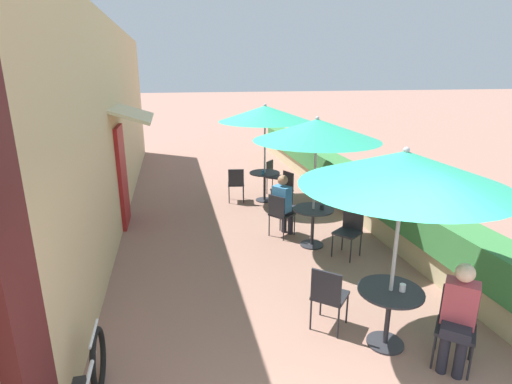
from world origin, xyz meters
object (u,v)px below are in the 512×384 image
cafe_chair_far_right (236,182)px  cafe_chair_near_right (328,294)px  patio_table_near (389,306)px  cafe_chair_mid_right (280,212)px  cafe_chair_near_left (457,321)px  patio_umbrella_mid (317,130)px  patio_table_mid (313,219)px  coffee_cup_near (403,288)px  patio_umbrella_far (265,114)px  cafe_chair_far_back (284,187)px  coffee_cup_far (263,172)px  seated_patron_mid_right (283,203)px  patio_table_far (265,180)px  seated_patron_near_left (459,313)px  coffee_cup_mid (322,207)px  cafe_chair_far_left (273,174)px  patio_umbrella_near (404,169)px  cafe_chair_mid_left (350,228)px

cafe_chair_far_right → cafe_chair_near_right: bearing=-78.6°
patio_table_near → cafe_chair_mid_right: cafe_chair_mid_right is taller
cafe_chair_near_left → patio_umbrella_mid: size_ratio=0.36×
patio_table_mid → cafe_chair_mid_right: bearing=133.2°
coffee_cup_near → patio_umbrella_far: patio_umbrella_far is taller
cafe_chair_near_left → patio_umbrella_mid: (-0.50, 3.31, 1.67)m
cafe_chair_far_right → patio_umbrella_mid: bearing=-62.8°
cafe_chair_far_back → coffee_cup_far: cafe_chair_far_back is taller
cafe_chair_near_right → patio_umbrella_mid: bearing=115.8°
seated_patron_mid_right → cafe_chair_far_right: bearing=157.1°
cafe_chair_near_left → cafe_chair_mid_right: 3.96m
patio_table_far → cafe_chair_far_right: (-0.72, 0.03, -0.01)m
cafe_chair_mid_right → cafe_chair_far_back: (0.57, 1.67, 0.00)m
coffee_cup_near → cafe_chair_mid_right: (-0.52, 3.47, -0.26)m
cafe_chair_near_right → cafe_chair_mid_right: size_ratio=1.00×
cafe_chair_near_left → cafe_chair_mid_right: bearing=-34.3°
seated_patron_near_left → patio_table_far: seated_patron_near_left is taller
patio_table_mid → coffee_cup_mid: bearing=-27.0°
cafe_chair_near_right → cafe_chair_far_left: (0.81, 5.93, 0.00)m
patio_umbrella_near → coffee_cup_mid: bearing=85.4°
patio_umbrella_near → cafe_chair_near_left: patio_umbrella_near is taller
cafe_chair_mid_right → seated_patron_mid_right: size_ratio=0.70×
patio_table_mid → patio_umbrella_far: bearing=95.3°
patio_table_mid → cafe_chair_far_back: size_ratio=0.87×
coffee_cup_mid → seated_patron_near_left: bearing=-85.1°
cafe_chair_far_right → cafe_chair_far_back: 1.25m
patio_table_near → patio_umbrella_mid: 3.34m
cafe_chair_mid_right → cafe_chair_far_left: size_ratio=1.00×
cafe_chair_near_left → coffee_cup_mid: 3.27m
cafe_chair_mid_left → coffee_cup_mid: bearing=0.9°
cafe_chair_far_left → coffee_cup_far: cafe_chair_far_left is taller
patio_table_near → cafe_chair_mid_right: (-0.40, 3.42, -0.01)m
seated_patron_mid_right → cafe_chair_far_left: size_ratio=1.44×
patio_umbrella_far → cafe_chair_mid_left: bearing=-77.3°
coffee_cup_near → patio_table_near: bearing=157.6°
cafe_chair_mid_right → patio_table_far: (0.23, 2.31, 0.01)m
cafe_chair_near_right → patio_table_far: bearing=126.7°
patio_umbrella_near → coffee_cup_far: 5.77m
patio_table_far → cafe_chair_far_right: 0.72m
seated_patron_mid_right → cafe_chair_far_left: seated_patron_mid_right is taller
patio_table_far → cafe_chair_far_back: bearing=-62.1°
seated_patron_mid_right → cafe_chair_near_right: bearing=-42.3°
cafe_chair_near_left → patio_umbrella_near: bearing=6.1°
patio_umbrella_near → cafe_chair_far_left: bearing=88.1°
cafe_chair_mid_left → cafe_chair_far_left: size_ratio=1.00×
patio_table_near → cafe_chair_near_left: size_ratio=0.87×
seated_patron_mid_right → patio_umbrella_far: (0.14, 2.25, 1.50)m
cafe_chair_near_right → patio_umbrella_mid: size_ratio=0.36×
patio_table_near → patio_umbrella_near: patio_umbrella_near is taller
cafe_chair_mid_left → cafe_chair_far_back: (-0.42, 2.73, 0.00)m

